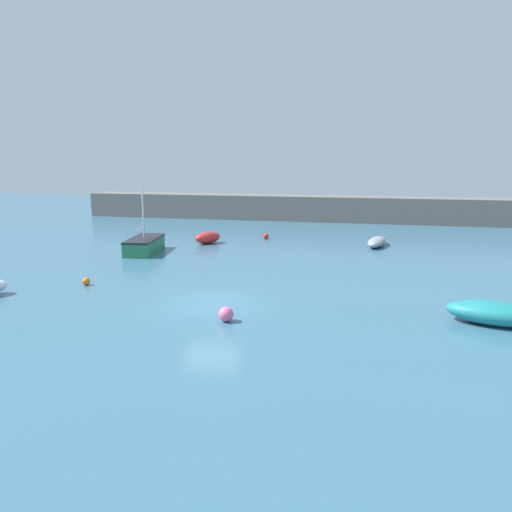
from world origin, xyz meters
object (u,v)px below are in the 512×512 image
at_px(mooring_buoy_red, 266,236).
at_px(rowboat_blue_near, 377,242).
at_px(mooring_buoy_orange, 86,281).
at_px(rowboat_white_midwater, 494,313).
at_px(sailboat_twin_hulled, 144,245).
at_px(mooring_buoy_pink, 226,314).
at_px(fishing_dinghy_green, 208,238).

bearing_deg(mooring_buoy_red, rowboat_blue_near, -9.34).
xyz_separation_m(rowboat_blue_near, mooring_buoy_orange, (-14.16, -14.89, -0.13)).
bearing_deg(rowboat_white_midwater, mooring_buoy_red, -41.03).
xyz_separation_m(rowboat_white_midwater, rowboat_blue_near, (-4.24, 16.75, -0.12)).
distance_m(rowboat_white_midwater, rowboat_blue_near, 17.28).
relative_size(sailboat_twin_hulled, mooring_buoy_red, 10.25).
bearing_deg(mooring_buoy_red, mooring_buoy_orange, -109.29).
height_order(rowboat_white_midwater, rowboat_blue_near, rowboat_white_midwater).
distance_m(sailboat_twin_hulled, mooring_buoy_pink, 15.86).
distance_m(rowboat_blue_near, fishing_dinghy_green, 12.35).
height_order(fishing_dinghy_green, mooring_buoy_orange, fishing_dinghy_green).
height_order(rowboat_white_midwater, mooring_buoy_pink, rowboat_white_midwater).
height_order(mooring_buoy_orange, mooring_buoy_red, mooring_buoy_red).
height_order(rowboat_blue_near, mooring_buoy_orange, rowboat_blue_near).
xyz_separation_m(fishing_dinghy_green, mooring_buoy_pink, (6.50, -17.08, -0.15)).
relative_size(mooring_buoy_orange, mooring_buoy_red, 0.89).
bearing_deg(rowboat_white_midwater, mooring_buoy_pink, 25.22).
bearing_deg(mooring_buoy_pink, mooring_buoy_orange, 155.43).
bearing_deg(mooring_buoy_pink, rowboat_blue_near, 72.95).
bearing_deg(mooring_buoy_pink, rowboat_white_midwater, 11.27).
distance_m(sailboat_twin_hulled, fishing_dinghy_green, 5.31).
distance_m(rowboat_blue_near, mooring_buoy_red, 8.58).
distance_m(rowboat_white_midwater, sailboat_twin_hulled, 22.23).
relative_size(sailboat_twin_hulled, mooring_buoy_pink, 7.73).
distance_m(fishing_dinghy_green, mooring_buoy_pink, 18.28).
height_order(rowboat_white_midwater, mooring_buoy_red, rowboat_white_midwater).
height_order(fishing_dinghy_green, mooring_buoy_red, fishing_dinghy_green).
xyz_separation_m(sailboat_twin_hulled, rowboat_blue_near, (15.24, 6.04, -0.19)).
bearing_deg(fishing_dinghy_green, mooring_buoy_pink, 56.66).
distance_m(mooring_buoy_orange, mooring_buoy_red, 17.25).
bearing_deg(rowboat_blue_near, mooring_buoy_red, 91.27).
distance_m(sailboat_twin_hulled, mooring_buoy_orange, 8.92).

